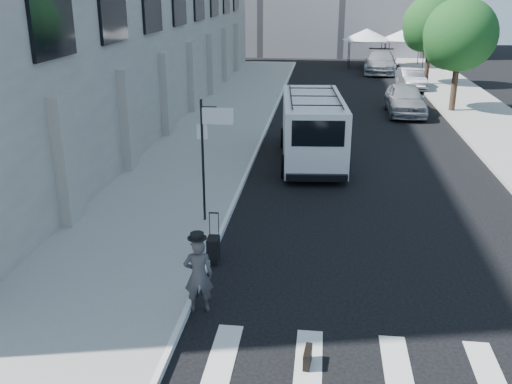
% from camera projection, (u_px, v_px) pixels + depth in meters
% --- Properties ---
extents(ground, '(120.00, 120.00, 0.00)m').
position_uv_depth(ground, '(287.00, 283.00, 13.25)').
color(ground, black).
rests_on(ground, ground).
extents(sidewalk_left, '(4.50, 48.00, 0.15)m').
position_uv_depth(sidewalk_left, '(224.00, 122.00, 28.64)').
color(sidewalk_left, gray).
rests_on(sidewalk_left, ground).
extents(sidewalk_right, '(4.00, 56.00, 0.15)m').
position_uv_depth(sidewalk_right, '(478.00, 112.00, 30.89)').
color(sidewalk_right, gray).
rests_on(sidewalk_right, ground).
extents(sign_pole, '(1.03, 0.07, 3.50)m').
position_uv_depth(sign_pole, '(211.00, 136.00, 15.60)').
color(sign_pole, black).
rests_on(sign_pole, sidewalk_left).
extents(tree_near, '(3.80, 3.83, 6.03)m').
position_uv_depth(tree_near, '(457.00, 37.00, 29.87)').
color(tree_near, black).
rests_on(tree_near, ground).
extents(tree_far, '(3.80, 3.83, 6.03)m').
position_uv_depth(tree_far, '(429.00, 26.00, 38.27)').
color(tree_far, black).
rests_on(tree_far, ground).
extents(tent_left, '(4.00, 4.00, 3.20)m').
position_uv_depth(tent_left, '(367.00, 35.00, 47.36)').
color(tent_left, black).
rests_on(tent_left, ground).
extents(tent_right, '(4.00, 4.00, 3.20)m').
position_uv_depth(tent_right, '(405.00, 35.00, 47.46)').
color(tent_right, black).
rests_on(tent_right, ground).
extents(businessman, '(0.69, 0.52, 1.68)m').
position_uv_depth(businessman, '(199.00, 275.00, 11.85)').
color(businessman, '#3E3D40').
rests_on(businessman, ground).
extents(briefcase, '(0.16, 0.45, 0.34)m').
position_uv_depth(briefcase, '(308.00, 357.00, 10.33)').
color(briefcase, black).
rests_on(briefcase, ground).
extents(suitcase, '(0.30, 0.46, 1.25)m').
position_uv_depth(suitcase, '(213.00, 250.00, 14.17)').
color(suitcase, black).
rests_on(suitcase, ground).
extents(cargo_van, '(2.82, 6.91, 2.52)m').
position_uv_depth(cargo_van, '(312.00, 128.00, 22.20)').
color(cargo_van, white).
rests_on(cargo_van, ground).
extents(parked_car_a, '(1.92, 4.77, 1.63)m').
position_uv_depth(parked_car_a, '(405.00, 99.00, 30.47)').
color(parked_car_a, '#95989D').
rests_on(parked_car_a, ground).
extents(parked_car_b, '(1.68, 4.25, 1.38)m').
position_uv_depth(parked_car_b, '(411.00, 79.00, 37.98)').
color(parked_car_b, slate).
rests_on(parked_car_b, ground).
extents(parked_car_c, '(2.92, 6.11, 1.72)m').
position_uv_depth(parked_car_c, '(381.00, 62.00, 45.09)').
color(parked_car_c, '#A3A6AB').
rests_on(parked_car_c, ground).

